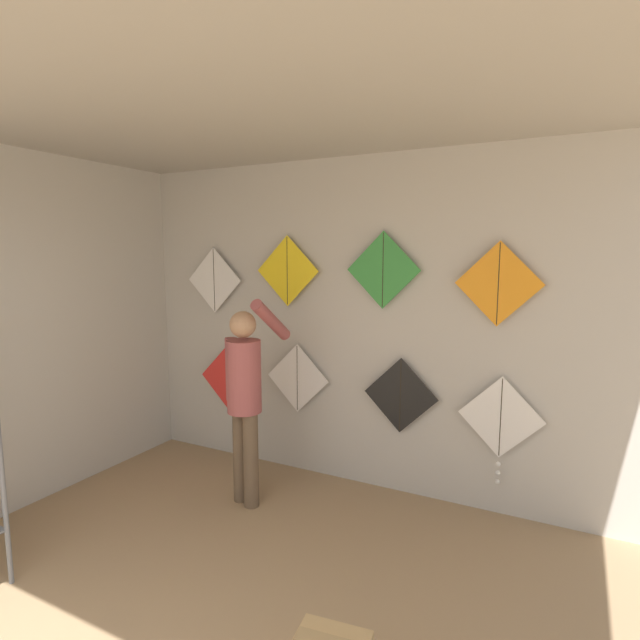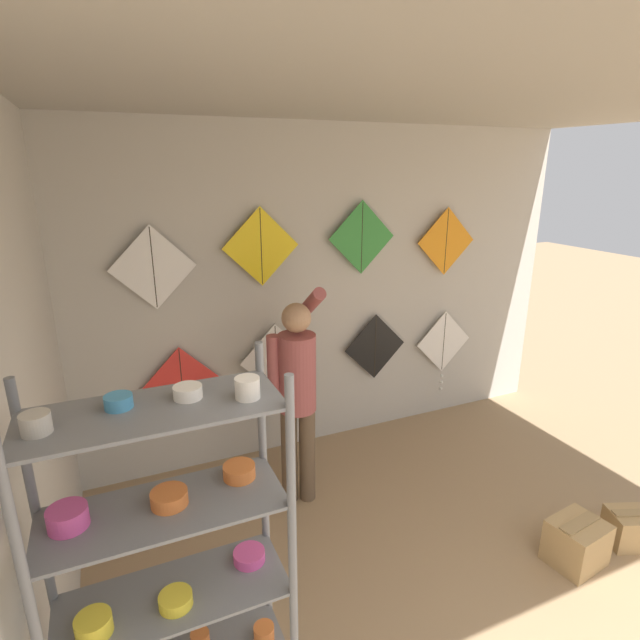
{
  "view_description": "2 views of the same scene",
  "coord_description": "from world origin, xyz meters",
  "px_view_note": "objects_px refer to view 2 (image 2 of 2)",
  "views": [
    {
      "loc": [
        1.76,
        -0.29,
        2.01
      ],
      "look_at": [
        -0.08,
        3.29,
        1.47
      ],
      "focal_mm": 28.0,
      "sensor_mm": 36.0,
      "label": 1
    },
    {
      "loc": [
        -1.68,
        -0.24,
        2.46
      ],
      "look_at": [
        -0.13,
        3.29,
        1.26
      ],
      "focal_mm": 28.0,
      "sensor_mm": 36.0,
      "label": 2
    }
  ],
  "objects_px": {
    "kite_7": "(446,242)",
    "kite_1": "(276,359)",
    "cardboard_box_spare": "(629,528)",
    "kite_5": "(261,247)",
    "kite_3": "(443,345)",
    "shelf_rack": "(173,593)",
    "cardboard_box": "(576,543)",
    "kite_6": "(362,238)",
    "kite_0": "(182,384)",
    "kite_4": "(153,268)",
    "kite_2": "(375,347)",
    "shopkeeper": "(297,386)"
  },
  "relations": [
    {
      "from": "shopkeeper",
      "to": "kite_4",
      "type": "distance_m",
      "value": 1.36
    },
    {
      "from": "shelf_rack",
      "to": "kite_0",
      "type": "distance_m",
      "value": 2.37
    },
    {
      "from": "kite_3",
      "to": "kite_5",
      "type": "xyz_separation_m",
      "value": [
        -1.85,
        0.0,
        1.1
      ]
    },
    {
      "from": "cardboard_box",
      "to": "kite_6",
      "type": "xyz_separation_m",
      "value": [
        -0.52,
        2.03,
        1.72
      ]
    },
    {
      "from": "shelf_rack",
      "to": "kite_1",
      "type": "xyz_separation_m",
      "value": [
        1.16,
        2.33,
        -0.18
      ]
    },
    {
      "from": "shopkeeper",
      "to": "kite_3",
      "type": "relative_size",
      "value": 2.0
    },
    {
      "from": "kite_2",
      "to": "kite_7",
      "type": "height_order",
      "value": "kite_7"
    },
    {
      "from": "kite_1",
      "to": "kite_4",
      "type": "xyz_separation_m",
      "value": [
        -0.92,
        0.0,
        0.86
      ]
    },
    {
      "from": "kite_1",
      "to": "kite_6",
      "type": "xyz_separation_m",
      "value": [
        0.8,
        0.0,
        0.99
      ]
    },
    {
      "from": "kite_3",
      "to": "kite_4",
      "type": "height_order",
      "value": "kite_4"
    },
    {
      "from": "cardboard_box",
      "to": "cardboard_box_spare",
      "type": "relative_size",
      "value": 1.09
    },
    {
      "from": "kite_0",
      "to": "kite_5",
      "type": "relative_size",
      "value": 1.0
    },
    {
      "from": "kite_5",
      "to": "kite_3",
      "type": "bearing_deg",
      "value": -0.02
    },
    {
      "from": "shelf_rack",
      "to": "cardboard_box",
      "type": "height_order",
      "value": "shelf_rack"
    },
    {
      "from": "shopkeeper",
      "to": "cardboard_box_spare",
      "type": "relative_size",
      "value": 4.97
    },
    {
      "from": "cardboard_box_spare",
      "to": "kite_6",
      "type": "height_order",
      "value": "kite_6"
    },
    {
      "from": "shopkeeper",
      "to": "kite_4",
      "type": "relative_size",
      "value": 2.66
    },
    {
      "from": "cardboard_box",
      "to": "kite_1",
      "type": "xyz_separation_m",
      "value": [
        -1.32,
        2.03,
        0.74
      ]
    },
    {
      "from": "cardboard_box_spare",
      "to": "kite_7",
      "type": "height_order",
      "value": "kite_7"
    },
    {
      "from": "shopkeeper",
      "to": "cardboard_box",
      "type": "xyz_separation_m",
      "value": [
        1.4,
        -1.33,
        -0.79
      ]
    },
    {
      "from": "kite_3",
      "to": "kite_5",
      "type": "relative_size",
      "value": 1.33
    },
    {
      "from": "cardboard_box_spare",
      "to": "kite_5",
      "type": "xyz_separation_m",
      "value": [
        -1.89,
        2.05,
        1.73
      ]
    },
    {
      "from": "cardboard_box_spare",
      "to": "kite_0",
      "type": "height_order",
      "value": "kite_0"
    },
    {
      "from": "cardboard_box",
      "to": "kite_5",
      "type": "bearing_deg",
      "value": 124.95
    },
    {
      "from": "cardboard_box",
      "to": "kite_6",
      "type": "height_order",
      "value": "kite_6"
    },
    {
      "from": "shelf_rack",
      "to": "kite_2",
      "type": "height_order",
      "value": "shelf_rack"
    },
    {
      "from": "cardboard_box",
      "to": "kite_4",
      "type": "xyz_separation_m",
      "value": [
        -2.24,
        2.03,
        1.6
      ]
    },
    {
      "from": "shelf_rack",
      "to": "kite_0",
      "type": "xyz_separation_m",
      "value": [
        0.37,
        2.33,
        -0.26
      ]
    },
    {
      "from": "kite_2",
      "to": "kite_6",
      "type": "xyz_separation_m",
      "value": [
        -0.17,
        0.0,
        1.02
      ]
    },
    {
      "from": "cardboard_box",
      "to": "kite_7",
      "type": "xyz_separation_m",
      "value": [
        0.37,
        2.03,
        1.64
      ]
    },
    {
      "from": "kite_0",
      "to": "kite_4",
      "type": "relative_size",
      "value": 1.0
    },
    {
      "from": "shelf_rack",
      "to": "shopkeeper",
      "type": "bearing_deg",
      "value": 56.39
    },
    {
      "from": "kite_7",
      "to": "kite_1",
      "type": "bearing_deg",
      "value": 180.0
    },
    {
      "from": "cardboard_box_spare",
      "to": "kite_5",
      "type": "bearing_deg",
      "value": 132.69
    },
    {
      "from": "kite_2",
      "to": "shelf_rack",
      "type": "bearing_deg",
      "value": -132.49
    },
    {
      "from": "kite_7",
      "to": "kite_2",
      "type": "bearing_deg",
      "value": 180.0
    },
    {
      "from": "kite_7",
      "to": "kite_3",
      "type": "bearing_deg",
      "value": -0.74
    },
    {
      "from": "kite_2",
      "to": "kite_0",
      "type": "bearing_deg",
      "value": 180.0
    },
    {
      "from": "kite_4",
      "to": "shelf_rack",
      "type": "bearing_deg",
      "value": -96.0
    },
    {
      "from": "shelf_rack",
      "to": "kite_1",
      "type": "height_order",
      "value": "shelf_rack"
    },
    {
      "from": "shopkeeper",
      "to": "cardboard_box",
      "type": "relative_size",
      "value": 4.55
    },
    {
      "from": "kite_2",
      "to": "kite_3",
      "type": "distance_m",
      "value": 0.79
    },
    {
      "from": "kite_4",
      "to": "cardboard_box",
      "type": "bearing_deg",
      "value": -42.14
    },
    {
      "from": "kite_1",
      "to": "kite_3",
      "type": "relative_size",
      "value": 0.75
    },
    {
      "from": "kite_3",
      "to": "kite_4",
      "type": "xyz_separation_m",
      "value": [
        -2.67,
        0.0,
        0.99
      ]
    },
    {
      "from": "shelf_rack",
      "to": "kite_4",
      "type": "bearing_deg",
      "value": 84.0
    },
    {
      "from": "cardboard_box_spare",
      "to": "kite_4",
      "type": "distance_m",
      "value": 3.77
    },
    {
      "from": "kite_0",
      "to": "kite_1",
      "type": "height_order",
      "value": "kite_1"
    },
    {
      "from": "kite_3",
      "to": "cardboard_box_spare",
      "type": "bearing_deg",
      "value": -88.78
    },
    {
      "from": "cardboard_box_spare",
      "to": "kite_6",
      "type": "distance_m",
      "value": 2.87
    }
  ]
}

